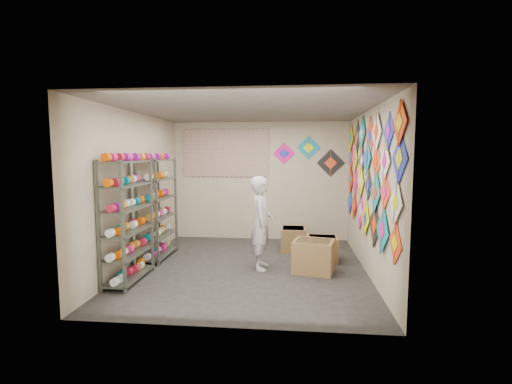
# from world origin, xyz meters

# --- Properties ---
(ground) EXTENTS (4.50, 4.50, 0.00)m
(ground) POSITION_xyz_m (0.00, 0.00, 0.00)
(ground) COLOR black
(room_walls) EXTENTS (4.50, 4.50, 4.50)m
(room_walls) POSITION_xyz_m (0.00, 0.00, 1.64)
(room_walls) COLOR tan
(room_walls) RESTS_ON ground
(shelf_rack_front) EXTENTS (0.40, 1.10, 1.90)m
(shelf_rack_front) POSITION_xyz_m (-1.78, -0.85, 0.95)
(shelf_rack_front) COLOR #4C5147
(shelf_rack_front) RESTS_ON ground
(shelf_rack_back) EXTENTS (0.40, 1.10, 1.90)m
(shelf_rack_back) POSITION_xyz_m (-1.78, 0.45, 0.95)
(shelf_rack_back) COLOR #4C5147
(shelf_rack_back) RESTS_ON ground
(string_spools) EXTENTS (0.12, 2.36, 0.12)m
(string_spools) POSITION_xyz_m (-1.78, -0.20, 1.05)
(string_spools) COLOR #E81F80
(string_spools) RESTS_ON ground
(kite_wall_display) EXTENTS (0.05, 4.31, 2.10)m
(kite_wall_display) POSITION_xyz_m (1.98, 0.09, 1.64)
(kite_wall_display) COLOR #F2441D
(kite_wall_display) RESTS_ON room_walls
(back_wall_kites) EXTENTS (1.62, 0.02, 0.93)m
(back_wall_kites) POSITION_xyz_m (1.16, 2.24, 1.93)
(back_wall_kites) COLOR #E50D92
(back_wall_kites) RESTS_ON room_walls
(poster) EXTENTS (2.00, 0.01, 1.10)m
(poster) POSITION_xyz_m (-0.80, 2.23, 2.00)
(poster) COLOR #71479B
(poster) RESTS_ON room_walls
(shopkeeper) EXTENTS (0.59, 0.39, 1.60)m
(shopkeeper) POSITION_xyz_m (0.22, -0.01, 0.80)
(shopkeeper) COLOR beige
(shopkeeper) RESTS_ON ground
(carton_a) EXTENTS (0.75, 0.67, 0.54)m
(carton_a) POSITION_xyz_m (1.11, -0.12, 0.27)
(carton_a) COLOR olive
(carton_a) RESTS_ON ground
(carton_b) EXTENTS (0.57, 0.48, 0.46)m
(carton_b) POSITION_xyz_m (1.31, 0.54, 0.23)
(carton_b) COLOR olive
(carton_b) RESTS_ON ground
(carton_c) EXTENTS (0.50, 0.55, 0.48)m
(carton_c) POSITION_xyz_m (0.78, 1.22, 0.24)
(carton_c) COLOR olive
(carton_c) RESTS_ON ground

